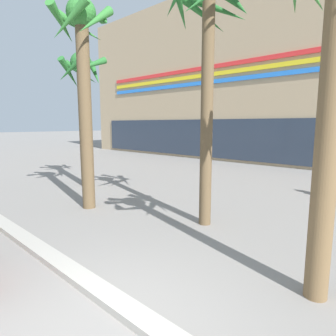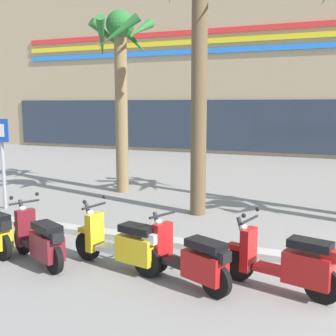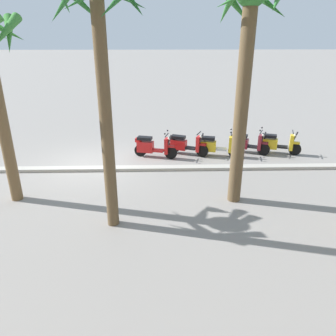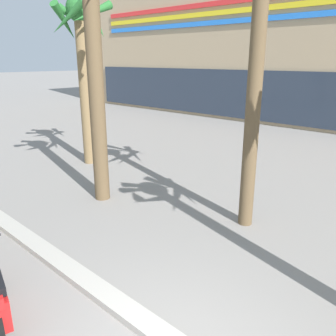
{
  "view_description": "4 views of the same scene",
  "coord_description": "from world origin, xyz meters",
  "px_view_note": "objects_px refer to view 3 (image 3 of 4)",
  "views": [
    {
      "loc": [
        2.95,
        -1.78,
        2.66
      ],
      "look_at": [
        -2.77,
        4.27,
        1.4
      ],
      "focal_mm": 31.08,
      "sensor_mm": 36.0,
      "label": 1
    },
    {
      "loc": [
        -1.88,
        -6.97,
        2.78
      ],
      "look_at": [
        -6.31,
        3.99,
        0.99
      ],
      "focal_mm": 45.34,
      "sensor_mm": 36.0,
      "label": 2
    },
    {
      "loc": [
        -2.8,
        12.09,
        4.87
      ],
      "look_at": [
        -3.02,
        3.77,
        1.4
      ],
      "focal_mm": 34.62,
      "sensor_mm": 36.0,
      "label": 3
    },
    {
      "loc": [
        2.16,
        -2.15,
        3.61
      ],
      "look_at": [
        -3.06,
        3.45,
        1.2
      ],
      "focal_mm": 37.29,
      "sensor_mm": 36.0,
      "label": 4
    }
  ],
  "objects_px": {
    "scooter_maroon_tail_end": "(246,143)",
    "palm_tree_near_sign": "(247,46)",
    "scooter_red_gap_after_mid": "(152,147)",
    "palm_tree_far_corner": "(100,35)",
    "scooter_yellow_last_in_row": "(215,146)",
    "scooter_yellow_mid_rear": "(276,143)",
    "scooter_red_mid_front": "(185,145)"
  },
  "relations": [
    {
      "from": "scooter_maroon_tail_end",
      "to": "palm_tree_near_sign",
      "type": "xyz_separation_m",
      "value": [
        1.46,
        4.33,
        4.11
      ]
    },
    {
      "from": "scooter_yellow_mid_rear",
      "to": "palm_tree_near_sign",
      "type": "bearing_deg",
      "value": 57.17
    },
    {
      "from": "scooter_red_mid_front",
      "to": "palm_tree_far_corner",
      "type": "xyz_separation_m",
      "value": [
        2.37,
        5.51,
        4.4
      ]
    },
    {
      "from": "palm_tree_near_sign",
      "to": "scooter_yellow_last_in_row",
      "type": "bearing_deg",
      "value": -90.44
    },
    {
      "from": "palm_tree_near_sign",
      "to": "palm_tree_far_corner",
      "type": "bearing_deg",
      "value": 19.88
    },
    {
      "from": "scooter_yellow_mid_rear",
      "to": "scooter_maroon_tail_end",
      "type": "relative_size",
      "value": 1.09
    },
    {
      "from": "scooter_red_mid_front",
      "to": "palm_tree_far_corner",
      "type": "bearing_deg",
      "value": 66.72
    },
    {
      "from": "scooter_red_gap_after_mid",
      "to": "palm_tree_far_corner",
      "type": "bearing_deg",
      "value": 79.51
    },
    {
      "from": "scooter_maroon_tail_end",
      "to": "scooter_red_mid_front",
      "type": "height_order",
      "value": "scooter_maroon_tail_end"
    },
    {
      "from": "scooter_red_mid_front",
      "to": "scooter_red_gap_after_mid",
      "type": "xyz_separation_m",
      "value": [
        1.41,
        0.32,
        0.03
      ]
    },
    {
      "from": "scooter_yellow_mid_rear",
      "to": "scooter_maroon_tail_end",
      "type": "height_order",
      "value": "scooter_maroon_tail_end"
    },
    {
      "from": "scooter_yellow_last_in_row",
      "to": "scooter_red_gap_after_mid",
      "type": "relative_size",
      "value": 1.02
    },
    {
      "from": "scooter_maroon_tail_end",
      "to": "palm_tree_near_sign",
      "type": "bearing_deg",
      "value": 71.34
    },
    {
      "from": "scooter_yellow_last_in_row",
      "to": "palm_tree_near_sign",
      "type": "relative_size",
      "value": 0.29
    },
    {
      "from": "scooter_red_gap_after_mid",
      "to": "scooter_yellow_mid_rear",
      "type": "bearing_deg",
      "value": -176.26
    },
    {
      "from": "scooter_maroon_tail_end",
      "to": "scooter_red_gap_after_mid",
      "type": "relative_size",
      "value": 0.9
    },
    {
      "from": "scooter_maroon_tail_end",
      "to": "scooter_red_mid_front",
      "type": "bearing_deg",
      "value": 2.75
    },
    {
      "from": "scooter_maroon_tail_end",
      "to": "scooter_red_gap_after_mid",
      "type": "height_order",
      "value": "same"
    },
    {
      "from": "scooter_yellow_last_in_row",
      "to": "palm_tree_near_sign",
      "type": "xyz_separation_m",
      "value": [
        0.03,
        3.99,
        4.1
      ]
    },
    {
      "from": "palm_tree_far_corner",
      "to": "scooter_maroon_tail_end",
      "type": "bearing_deg",
      "value": -131.99
    },
    {
      "from": "scooter_maroon_tail_end",
      "to": "palm_tree_near_sign",
      "type": "distance_m",
      "value": 6.15
    },
    {
      "from": "scooter_red_gap_after_mid",
      "to": "palm_tree_near_sign",
      "type": "distance_m",
      "value": 6.23
    },
    {
      "from": "scooter_yellow_last_in_row",
      "to": "scooter_red_mid_front",
      "type": "relative_size",
      "value": 1.08
    },
    {
      "from": "scooter_maroon_tail_end",
      "to": "scooter_yellow_last_in_row",
      "type": "relative_size",
      "value": 0.88
    },
    {
      "from": "scooter_yellow_mid_rear",
      "to": "palm_tree_far_corner",
      "type": "xyz_separation_m",
      "value": [
        6.35,
        5.55,
        4.4
      ]
    },
    {
      "from": "scooter_yellow_last_in_row",
      "to": "scooter_red_gap_after_mid",
      "type": "distance_m",
      "value": 2.69
    },
    {
      "from": "palm_tree_far_corner",
      "to": "palm_tree_near_sign",
      "type": "relative_size",
      "value": 1.0
    },
    {
      "from": "scooter_red_mid_front",
      "to": "scooter_red_gap_after_mid",
      "type": "bearing_deg",
      "value": 12.62
    },
    {
      "from": "scooter_yellow_mid_rear",
      "to": "scooter_yellow_last_in_row",
      "type": "xyz_separation_m",
      "value": [
        2.7,
        0.25,
        0.0
      ]
    },
    {
      "from": "palm_tree_far_corner",
      "to": "scooter_red_gap_after_mid",
      "type": "bearing_deg",
      "value": -100.49
    },
    {
      "from": "scooter_yellow_mid_rear",
      "to": "palm_tree_near_sign",
      "type": "xyz_separation_m",
      "value": [
        2.74,
        4.24,
        4.11
      ]
    },
    {
      "from": "scooter_red_gap_after_mid",
      "to": "palm_tree_far_corner",
      "type": "height_order",
      "value": "palm_tree_far_corner"
    }
  ]
}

